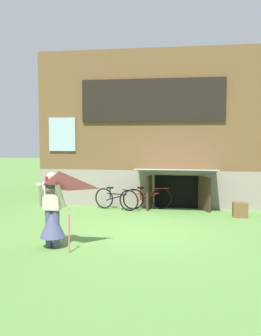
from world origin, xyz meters
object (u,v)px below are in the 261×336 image
(kite, at_px, (60,194))
(bicycle_red, at_px, (147,198))
(wooden_crate, at_px, (240,210))
(bicycle_black, at_px, (116,199))
(person, at_px, (52,216))

(kite, bearing_deg, bicycle_red, 77.03)
(bicycle_red, distance_m, wooden_crate, 2.83)
(kite, xyz_separation_m, bicycle_black, (0.17, 4.69, -0.87))
(kite, relative_size, bicycle_red, 0.97)
(kite, bearing_deg, bicycle_black, 87.92)
(bicycle_red, height_order, bicycle_black, bicycle_red)
(kite, height_order, bicycle_red, kite)
(person, bearing_deg, wooden_crate, 49.38)
(person, bearing_deg, bicycle_black, 91.62)
(kite, distance_m, bicycle_black, 4.77)
(person, relative_size, bicycle_red, 1.03)
(person, distance_m, bicycle_red, 4.58)
(bicycle_black, relative_size, wooden_crate, 3.50)
(wooden_crate, bearing_deg, kite, -132.79)
(bicycle_black, height_order, wooden_crate, bicycle_black)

